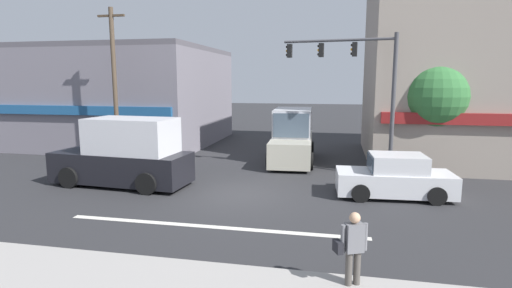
% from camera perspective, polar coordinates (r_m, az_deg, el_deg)
% --- Properties ---
extents(ground_plane, '(120.00, 120.00, 0.00)m').
position_cam_1_polar(ground_plane, '(15.14, -2.21, -7.14)').
color(ground_plane, '#2B2B2D').
extents(lane_marking_stripe, '(9.00, 0.24, 0.01)m').
position_cam_1_polar(lane_marking_stripe, '(11.95, -6.31, -11.67)').
color(lane_marking_stripe, silver).
rests_on(lane_marking_stripe, ground).
extents(building_left_block, '(12.13, 11.03, 6.36)m').
position_cam_1_polar(building_left_block, '(28.82, -18.21, 6.52)').
color(building_left_block, slate).
rests_on(building_left_block, ground).
extents(building_right_corner, '(11.37, 9.47, 11.18)m').
position_cam_1_polar(building_right_corner, '(24.24, 29.68, 11.12)').
color(building_right_corner, gray).
rests_on(building_right_corner, ground).
extents(street_tree, '(3.03, 3.03, 5.04)m').
position_cam_1_polar(street_tree, '(19.73, 24.12, 6.20)').
color(street_tree, '#4C3823').
rests_on(street_tree, ground).
extents(utility_pole_near_left, '(1.40, 0.22, 7.72)m').
position_cam_1_polar(utility_pole_near_left, '(21.16, -19.52, 7.96)').
color(utility_pole_near_left, brown).
rests_on(utility_pole_near_left, ground).
extents(traffic_light_mast, '(4.86, 0.80, 6.20)m').
position_cam_1_polar(traffic_light_mast, '(18.04, 14.97, 9.00)').
color(traffic_light_mast, '#47474C').
rests_on(traffic_light_mast, ground).
extents(box_truck_crossing_center, '(2.48, 5.70, 2.75)m').
position_cam_1_polar(box_truck_crossing_center, '(21.02, 5.22, 0.89)').
color(box_truck_crossing_center, '#B7B29E').
rests_on(box_truck_crossing_center, ground).
extents(box_truck_crossing_leftbound, '(5.74, 2.56, 2.75)m').
position_cam_1_polar(box_truck_crossing_leftbound, '(16.95, -18.16, -1.49)').
color(box_truck_crossing_leftbound, black).
rests_on(box_truck_crossing_leftbound, ground).
extents(sedan_parked_curbside, '(4.20, 2.07, 1.58)m').
position_cam_1_polar(sedan_parked_curbside, '(15.44, 19.19, -4.60)').
color(sedan_parked_curbside, silver).
rests_on(sedan_parked_curbside, ground).
extents(pedestrian_foreground_with_bag, '(0.68, 0.42, 1.67)m').
position_cam_1_polar(pedestrian_foreground_with_bag, '(8.39, 13.62, -14.14)').
color(pedestrian_foreground_with_bag, '#4C4742').
rests_on(pedestrian_foreground_with_bag, ground).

